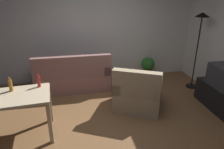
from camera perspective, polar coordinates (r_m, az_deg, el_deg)
ground_plane at (r=3.99m, az=-0.03°, el=-12.99°), size 5.20×4.40×0.02m
wall_rear at (r=5.51m, az=-4.52°, el=12.42°), size 5.20×0.10×2.70m
couch at (r=5.18m, az=-10.48°, el=-0.61°), size 1.75×0.84×0.92m
tv_stand at (r=4.82m, az=27.18°, el=-5.61°), size 0.44×1.10×0.48m
torchiere_lamp at (r=5.25m, az=22.75°, el=10.98°), size 0.32×0.32×1.81m
desk at (r=3.67m, az=-25.79°, el=-6.81°), size 1.25×0.79×0.76m
potted_plant at (r=5.81m, az=9.68°, el=2.27°), size 0.36×0.36×0.57m
armchair at (r=4.30m, az=7.06°, el=-5.21°), size 1.18×1.15×0.92m
bottle_amber at (r=3.74m, az=-25.79°, el=-2.62°), size 0.06×0.06×0.24m
bottle_red at (r=3.72m, az=-19.23°, el=-1.79°), size 0.05×0.05×0.23m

